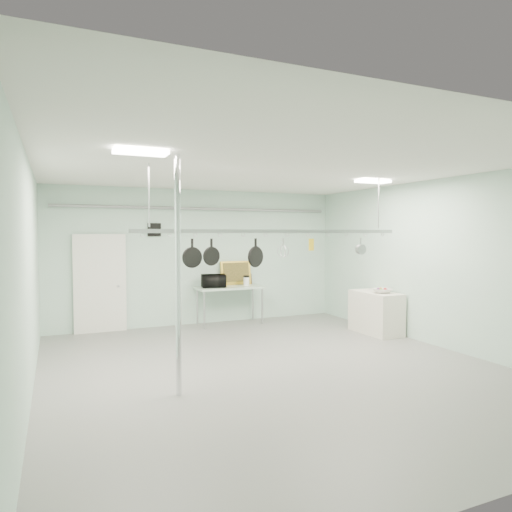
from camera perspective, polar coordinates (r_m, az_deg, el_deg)
name	(u,v)px	position (r m, az deg, el deg)	size (l,w,h in m)	color
floor	(273,368)	(7.56, 2.19, -13.79)	(8.00, 8.00, 0.00)	gray
ceiling	(274,168)	(7.32, 2.24, 10.89)	(7.00, 8.00, 0.02)	silver
back_wall	(201,257)	(10.99, -6.95, -0.13)	(7.00, 0.02, 3.20)	silver
right_wall	(438,263)	(9.34, 21.84, -0.83)	(0.02, 8.00, 3.20)	silver
door	(100,284)	(10.55, -18.92, -3.38)	(1.10, 0.10, 2.20)	silver
wall_vent	(154,230)	(10.69, -12.60, 3.23)	(0.30, 0.04, 0.30)	black
conduit_pipe	(201,209)	(10.90, -6.85, 5.90)	(0.07, 0.07, 6.60)	gray
chrome_pole	(178,276)	(6.12, -9.72, -2.50)	(0.08, 0.08, 3.20)	silver
prep_table	(230,289)	(10.88, -3.30, -4.20)	(1.60, 0.70, 0.91)	silver
side_cabinet	(376,313)	(10.28, 14.75, -6.86)	(0.60, 1.20, 0.90)	silver
pot_rack	(277,230)	(7.60, 2.59, 3.32)	(4.80, 0.06, 1.00)	#B7B7BC
light_panel_left	(141,152)	(5.88, -14.20, 12.50)	(0.65, 0.30, 0.05)	white
light_panel_right	(373,181)	(9.09, 14.41, 9.03)	(0.65, 0.30, 0.05)	white
microwave	(214,281)	(10.70, -5.32, -3.12)	(0.54, 0.37, 0.30)	black
coffee_canister	(246,281)	(11.01, -1.21, -3.20)	(0.14, 0.14, 0.20)	white
painting_large	(236,273)	(11.21, -2.54, -2.12)	(0.78, 0.05, 0.58)	gold
painting_small	(246,279)	(11.33, -1.27, -2.91)	(0.30, 0.04, 0.25)	#371E13
fruit_bowl	(382,291)	(10.05, 15.49, -4.21)	(0.40, 0.40, 0.10)	silver
skillet_left	(192,253)	(7.09, -7.98, 0.38)	(0.32, 0.06, 0.44)	black
skillet_mid	(211,252)	(7.18, -5.59, 0.51)	(0.29, 0.06, 0.42)	black
skillet_right	(256,252)	(7.45, -0.06, 0.44)	(0.34, 0.06, 0.46)	black
whisk	(283,248)	(7.66, 3.41, 1.00)	(0.20, 0.20, 0.33)	#A2A3A7
grater	(311,245)	(7.93, 6.93, 1.42)	(0.09, 0.02, 0.23)	yellow
saucepan	(361,247)	(8.51, 12.95, 1.16)	(0.18, 0.10, 0.32)	#B2B2B7
fruit_cluster	(382,289)	(10.04, 15.50, -3.99)	(0.24, 0.24, 0.09)	maroon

